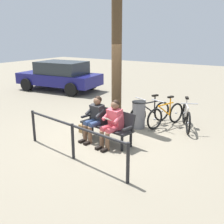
% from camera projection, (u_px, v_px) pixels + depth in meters
% --- Properties ---
extents(ground_plane, '(40.00, 40.00, 0.00)m').
position_uv_depth(ground_plane, '(103.00, 138.00, 7.41)').
color(ground_plane, gray).
extents(bench, '(1.66, 0.76, 0.87)m').
position_uv_depth(bench, '(108.00, 123.00, 7.08)').
color(bench, black).
rests_on(bench, ground).
extents(person_reading, '(0.54, 0.81, 1.20)m').
position_uv_depth(person_reading, '(113.00, 121.00, 6.71)').
color(person_reading, '#D84C59').
rests_on(person_reading, ground).
extents(person_companion, '(0.54, 0.81, 1.20)m').
position_uv_depth(person_companion, '(95.00, 116.00, 7.13)').
color(person_companion, '#262628').
rests_on(person_companion, ground).
extents(handbag, '(0.32, 0.20, 0.24)m').
position_uv_depth(handbag, '(84.00, 129.00, 7.73)').
color(handbag, olive).
rests_on(handbag, ground).
extents(tree_trunk, '(0.31, 0.31, 3.89)m').
position_uv_depth(tree_trunk, '(117.00, 63.00, 8.00)').
color(tree_trunk, '#4C3823').
rests_on(tree_trunk, ground).
extents(litter_bin, '(0.42, 0.42, 0.83)m').
position_uv_depth(litter_bin, '(139.00, 115.00, 8.10)').
color(litter_bin, slate).
rests_on(litter_bin, ground).
extents(bicycle_silver, '(0.76, 1.56, 0.94)m').
position_uv_depth(bicycle_silver, '(186.00, 117.00, 8.08)').
color(bicycle_silver, black).
rests_on(bicycle_silver, ground).
extents(bicycle_black, '(0.65, 1.61, 0.94)m').
position_uv_depth(bicycle_black, '(166.00, 115.00, 8.26)').
color(bicycle_black, black).
rests_on(bicycle_black, ground).
extents(bicycle_red, '(0.75, 1.57, 0.94)m').
position_uv_depth(bicycle_red, '(150.00, 113.00, 8.47)').
color(bicycle_red, black).
rests_on(bicycle_red, ground).
extents(railing_fence, '(3.24, 0.57, 0.85)m').
position_uv_depth(railing_fence, '(73.00, 134.00, 6.01)').
color(railing_fence, black).
rests_on(railing_fence, ground).
extents(parked_car, '(4.37, 2.37, 1.47)m').
position_uv_depth(parked_car, '(60.00, 75.00, 13.47)').
color(parked_car, navy).
rests_on(parked_car, ground).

